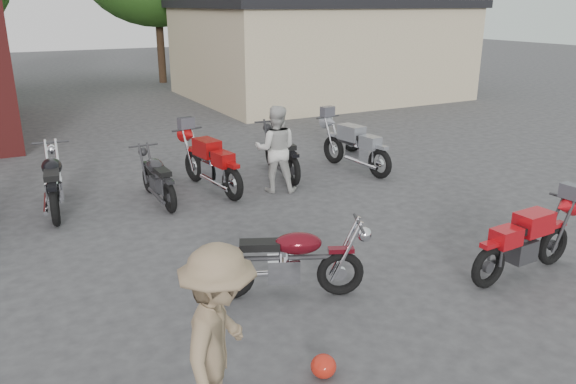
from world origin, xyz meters
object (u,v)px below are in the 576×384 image
row_bike_6 (355,144)px  row_bike_4 (211,161)px  row_bike_3 (157,175)px  vintage_motorcycle (289,257)px  sportbike (526,239)px  row_bike_5 (281,150)px  person_tan (220,343)px  row_bike_2 (53,179)px  person_light (276,149)px  helmet (323,366)px

row_bike_6 → row_bike_4: bearing=79.0°
row_bike_3 → row_bike_6: (4.55, 0.03, 0.08)m
vintage_motorcycle → sportbike: 3.33m
row_bike_3 → sportbike: bearing=-147.7°
row_bike_4 → row_bike_5: row_bike_4 is taller
person_tan → row_bike_4: size_ratio=0.83×
row_bike_3 → row_bike_5: bearing=-83.1°
vintage_motorcycle → row_bike_3: bearing=120.3°
row_bike_3 → row_bike_5: row_bike_5 is taller
vintage_motorcycle → row_bike_4: 4.68m
vintage_motorcycle → row_bike_6: (4.09, 4.47, 0.05)m
row_bike_2 → row_bike_4: row_bike_4 is taller
row_bike_2 → person_light: bearing=-95.3°
row_bike_6 → sportbike: bearing=162.3°
row_bike_3 → row_bike_6: 4.55m
sportbike → row_bike_5: bearing=94.4°
person_light → row_bike_5: size_ratio=0.86×
vintage_motorcycle → row_bike_3: size_ratio=1.07×
sportbike → row_bike_6: size_ratio=0.90×
person_tan → row_bike_2: person_tan is taller
sportbike → helmet: bearing=-173.2°
person_tan → row_bike_2: bearing=40.0°
row_bike_6 → vintage_motorcycle: bearing=129.3°
row_bike_3 → person_light: bearing=-103.2°
sportbike → person_tan: bearing=-173.0°
row_bike_3 → row_bike_2: bearing=75.5°
row_bike_6 → person_tan: bearing=129.4°
row_bike_5 → sportbike: bearing=-164.2°
sportbike → person_light: person_light is taller
sportbike → row_bike_3: 6.55m
row_bike_3 → row_bike_6: size_ratio=0.86×
helmet → row_bike_2: bearing=105.4°
row_bike_3 → person_tan: bearing=167.7°
helmet → row_bike_3: (0.01, 6.07, 0.41)m
helmet → row_bike_5: bearing=66.0°
row_bike_3 → row_bike_4: bearing=-82.2°
helmet → row_bike_4: 6.39m
person_tan → row_bike_5: (4.08, 6.72, -0.30)m
row_bike_2 → row_bike_6: row_bike_6 is taller
row_bike_2 → row_bike_6: (6.35, -0.38, 0.00)m
person_light → person_tan: size_ratio=0.98×
row_bike_5 → person_light: bearing=155.5°
person_tan → vintage_motorcycle: bearing=-7.0°
row_bike_2 → row_bike_3: row_bike_2 is taller
vintage_motorcycle → person_light: person_light is taller
row_bike_2 → sportbike: bearing=-130.2°
sportbike → person_tan: 4.92m
row_bike_5 → row_bike_6: row_bike_6 is taller
person_light → row_bike_5: 1.11m
sportbike → helmet: size_ratio=7.13×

